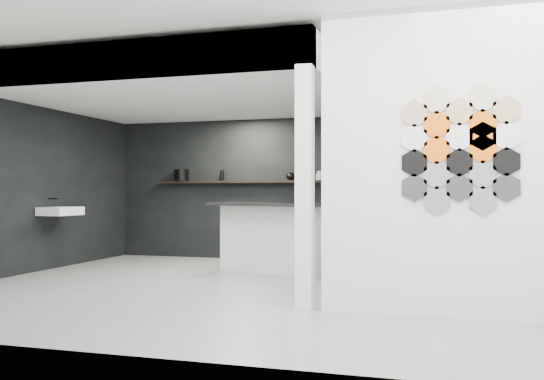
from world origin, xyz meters
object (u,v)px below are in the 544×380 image
(wall_basin, at_px, (61,211))
(utensil_cup, at_px, (185,178))
(partition_panel, at_px, (457,161))
(kettle, at_px, (291,176))
(kitchen_island, at_px, (277,236))
(stockpot, at_px, (182,175))
(glass_bowl, at_px, (321,177))
(glass_vase, at_px, (321,176))
(bottle_dark, at_px, (222,176))

(wall_basin, height_order, utensil_cup, utensil_cup)
(partition_panel, bearing_deg, kettle, 123.68)
(kitchen_island, xyz_separation_m, stockpot, (-2.12, 1.35, 0.92))
(glass_bowl, xyz_separation_m, utensil_cup, (-2.38, 0.00, -0.01))
(wall_basin, xyz_separation_m, glass_vase, (3.39, 2.07, 0.54))
(glass_bowl, relative_size, bottle_dark, 0.87)
(stockpot, relative_size, glass_bowl, 1.61)
(partition_panel, xyz_separation_m, kettle, (-2.58, 3.87, -0.01))
(bottle_dark, bearing_deg, stockpot, 180.00)
(glass_bowl, height_order, utensil_cup, glass_bowl)
(glass_bowl, distance_m, glass_vase, 0.02)
(partition_panel, bearing_deg, utensil_cup, 139.05)
(partition_panel, distance_m, utensil_cup, 5.90)
(stockpot, distance_m, utensil_cup, 0.09)
(kettle, xyz_separation_m, utensil_cup, (-1.88, 0.00, -0.02))
(kitchen_island, xyz_separation_m, glass_vase, (0.33, 1.35, 0.89))
(glass_bowl, bearing_deg, glass_vase, 0.00)
(stockpot, bearing_deg, bottle_dark, 0.00)
(kitchen_island, bearing_deg, partition_panel, -26.60)
(glass_vase, height_order, bottle_dark, bottle_dark)
(partition_panel, distance_m, stockpot, 5.95)
(kettle, height_order, glass_bowl, kettle)
(kettle, bearing_deg, kitchen_island, -66.91)
(kitchen_island, distance_m, bottle_dark, 2.13)
(kettle, xyz_separation_m, glass_bowl, (0.50, 0.00, -0.01))
(kettle, distance_m, glass_bowl, 0.50)
(bottle_dark, bearing_deg, partition_panel, -45.67)
(kitchen_island, bearing_deg, glass_vase, 95.81)
(partition_panel, xyz_separation_m, utensil_cup, (-4.45, 3.87, -0.04))
(partition_panel, distance_m, kitchen_island, 3.59)
(wall_basin, distance_m, glass_bowl, 4.00)
(wall_basin, distance_m, utensil_cup, 2.36)
(kitchen_island, height_order, kettle, kitchen_island)
(wall_basin, bearing_deg, utensil_cup, 63.91)
(glass_vase, bearing_deg, bottle_dark, 180.00)
(wall_basin, bearing_deg, glass_bowl, 31.35)
(glass_vase, bearing_deg, wall_basin, -148.65)
(wall_basin, distance_m, bottle_dark, 2.73)
(partition_panel, relative_size, kettle, 18.17)
(utensil_cup, bearing_deg, wall_basin, -116.09)
(glass_vase, relative_size, utensil_cup, 1.64)
(stockpot, xyz_separation_m, glass_bowl, (2.45, 0.00, -0.05))
(bottle_dark, relative_size, utensil_cup, 1.96)
(partition_panel, height_order, bottle_dark, partition_panel)
(bottle_dark, bearing_deg, glass_vase, 0.00)
(glass_bowl, distance_m, bottle_dark, 1.70)
(kitchen_island, height_order, utensil_cup, kitchen_island)
(glass_bowl, bearing_deg, wall_basin, -148.65)
(wall_basin, xyz_separation_m, kitchen_island, (3.06, 0.71, -0.35))
(kitchen_island, bearing_deg, stockpot, 167.03)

